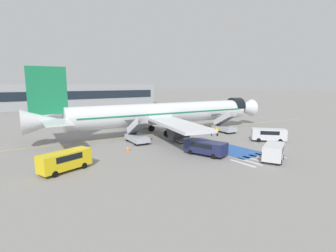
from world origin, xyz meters
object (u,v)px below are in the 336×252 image
object	(u,v)px
boarding_stairs_aft	(137,136)
service_van_3	(206,147)
ground_crew_2	(212,130)
traffic_cone_0	(128,148)
terminal_building	(52,96)
service_van_0	(65,160)
service_van_2	(274,151)
baggage_cart	(181,141)
ground_crew_1	(203,128)
ground_crew_0	(218,130)
airliner	(164,114)
service_van_1	(269,134)
boarding_stairs_forward	(224,127)
fuel_tanker	(88,116)

from	to	relation	value
boarding_stairs_aft	service_van_3	distance (m)	11.80
ground_crew_2	traffic_cone_0	size ratio (longest dim) A/B	2.68
ground_crew_2	terminal_building	bearing A→B (deg)	-138.15
service_van_0	service_van_2	bearing A→B (deg)	45.53
baggage_cart	terminal_building	world-z (taller)	terminal_building
service_van_3	ground_crew_1	world-z (taller)	service_van_3
baggage_cart	ground_crew_0	bearing A→B (deg)	11.95
ground_crew_0	terminal_building	size ratio (longest dim) A/B	0.02
airliner	service_van_1	bearing A→B (deg)	38.31
service_van_3	ground_crew_0	xyz separation A→B (m)	(10.18, 7.70, -0.06)
boarding_stairs_forward	ground_crew_0	xyz separation A→B (m)	(-3.55, -1.87, 0.04)
fuel_tanker	traffic_cone_0	size ratio (longest dim) A/B	15.35
ground_crew_2	terminal_building	size ratio (longest dim) A/B	0.02
service_van_2	fuel_tanker	bearing A→B (deg)	-14.56
service_van_0	traffic_cone_0	world-z (taller)	service_van_0
fuel_tanker	ground_crew_1	xyz separation A→B (m)	(13.42, -22.61, -0.84)
fuel_tanker	baggage_cart	bearing A→B (deg)	-170.96
service_van_0	baggage_cart	xyz separation A→B (m)	(18.08, 3.53, -0.98)
baggage_cart	ground_crew_2	distance (m)	7.35
baggage_cart	ground_crew_2	bearing A→B (deg)	16.17
traffic_cone_0	service_van_2	bearing A→B (deg)	-49.74
boarding_stairs_aft	ground_crew_2	distance (m)	13.30
airliner	service_van_0	bearing A→B (deg)	-55.67
boarding_stairs_aft	traffic_cone_0	world-z (taller)	boarding_stairs_aft
fuel_tanker	ground_crew_0	distance (m)	29.53
service_van_2	terminal_building	distance (m)	86.62
ground_crew_0	traffic_cone_0	xyz separation A→B (m)	(-17.24, -0.20, -0.68)
ground_crew_1	traffic_cone_0	xyz separation A→B (m)	(-17.14, -3.83, -0.56)
airliner	service_van_1	xyz separation A→B (m)	(9.61, -14.88, -2.42)
baggage_cart	terminal_building	size ratio (longest dim) A/B	0.03
boarding_stairs_aft	service_van_1	world-z (taller)	boarding_stairs_aft
airliner	ground_crew_1	world-z (taller)	airliner
service_van_1	baggage_cart	distance (m)	13.70
fuel_tanker	service_van_3	world-z (taller)	fuel_tanker
airliner	baggage_cart	xyz separation A→B (m)	(-1.89, -7.49, -3.35)
ground_crew_1	service_van_2	bearing A→B (deg)	-127.21
boarding_stairs_aft	service_van_0	distance (m)	14.38
service_van_1	boarding_stairs_aft	bearing A→B (deg)	103.67
fuel_tanker	terminal_building	bearing A→B (deg)	-5.25
boarding_stairs_aft	ground_crew_0	world-z (taller)	boarding_stairs_aft
service_van_1	ground_crew_1	world-z (taller)	service_van_1
service_van_2	ground_crew_2	size ratio (longest dim) A/B	2.56
boarding_stairs_aft	ground_crew_1	world-z (taller)	boarding_stairs_aft
ground_crew_0	traffic_cone_0	world-z (taller)	ground_crew_0
traffic_cone_0	boarding_stairs_forward	bearing A→B (deg)	5.67
terminal_building	boarding_stairs_forward	bearing A→B (deg)	-78.11
service_van_3	terminal_building	xyz separation A→B (m)	(-1.09, 79.93, 3.17)
boarding_stairs_forward	ground_crew_1	distance (m)	4.06
service_van_1	baggage_cart	world-z (taller)	service_van_1
boarding_stairs_forward	service_van_0	bearing A→B (deg)	-163.83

